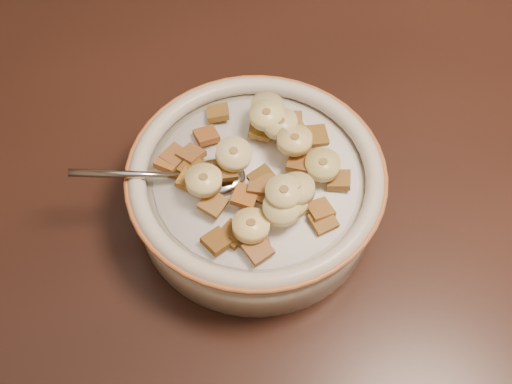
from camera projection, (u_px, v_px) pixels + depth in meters
name	position (u px, v px, depth m)	size (l,w,h in m)	color
floor	(369.00, 369.00, 1.34)	(4.00, 4.50, 0.10)	#422816
table	(476.00, 138.00, 0.69)	(1.40, 0.90, 0.04)	black
cereal_bowl	(256.00, 194.00, 0.59)	(0.22, 0.22, 0.05)	#B9AE95
milk	(256.00, 178.00, 0.57)	(0.18, 0.18, 0.00)	white
spoon	(216.00, 177.00, 0.56)	(0.04, 0.05, 0.01)	gray
cereal_square_0	(299.00, 163.00, 0.56)	(0.02, 0.02, 0.01)	brown
cereal_square_1	(245.00, 236.00, 0.53)	(0.02, 0.02, 0.01)	brown
cereal_square_2	(190.00, 181.00, 0.56)	(0.02, 0.02, 0.01)	brown
cereal_square_3	(200.00, 180.00, 0.55)	(0.02, 0.02, 0.01)	brown
cereal_square_4	(175.00, 156.00, 0.57)	(0.02, 0.02, 0.01)	brown
cereal_square_5	(314.00, 159.00, 0.57)	(0.02, 0.02, 0.01)	brown
cereal_square_6	(316.00, 136.00, 0.59)	(0.02, 0.02, 0.01)	brown
cereal_square_7	(193.00, 168.00, 0.56)	(0.02, 0.02, 0.01)	brown
cereal_square_8	(261.00, 184.00, 0.54)	(0.02, 0.02, 0.01)	olive
cereal_square_9	(206.00, 136.00, 0.59)	(0.02, 0.02, 0.01)	#96521F
cereal_square_10	(169.00, 162.00, 0.57)	(0.02, 0.02, 0.01)	#9D561C
cereal_square_11	(291.00, 124.00, 0.59)	(0.02, 0.02, 0.01)	olive
cereal_square_12	(256.00, 236.00, 0.53)	(0.02, 0.02, 0.01)	#935828
cereal_square_13	(217.00, 241.00, 0.52)	(0.02, 0.02, 0.01)	brown
cereal_square_14	(224.00, 170.00, 0.55)	(0.02, 0.02, 0.01)	brown
cereal_square_15	(339.00, 180.00, 0.56)	(0.02, 0.02, 0.01)	brown
cereal_square_16	(292.00, 121.00, 0.60)	(0.02, 0.02, 0.01)	brown
cereal_square_17	(269.00, 194.00, 0.54)	(0.02, 0.02, 0.01)	brown
cereal_square_18	(260.00, 130.00, 0.59)	(0.02, 0.02, 0.01)	olive
cereal_square_19	(258.00, 250.00, 0.52)	(0.02, 0.02, 0.01)	brown
cereal_square_20	(218.00, 113.00, 0.60)	(0.02, 0.02, 0.01)	olive
cereal_square_21	(233.00, 234.00, 0.53)	(0.02, 0.02, 0.01)	brown
cereal_square_22	(269.00, 120.00, 0.60)	(0.02, 0.02, 0.01)	#975C21
cereal_square_23	(320.00, 210.00, 0.54)	(0.02, 0.02, 0.01)	#916320
cereal_square_24	(323.00, 221.00, 0.54)	(0.02, 0.02, 0.01)	brown
cereal_square_25	(263.00, 179.00, 0.54)	(0.02, 0.02, 0.01)	brown
cereal_square_26	(245.00, 196.00, 0.54)	(0.02, 0.02, 0.01)	#9D581A
cereal_square_27	(191.00, 154.00, 0.57)	(0.02, 0.02, 0.01)	brown
cereal_square_28	(213.00, 204.00, 0.54)	(0.02, 0.02, 0.01)	brown
banana_slice_0	(290.00, 202.00, 0.53)	(0.03, 0.03, 0.01)	tan
banana_slice_1	(204.00, 180.00, 0.54)	(0.03, 0.03, 0.01)	#FFE3A7
banana_slice_2	(266.00, 115.00, 0.57)	(0.03, 0.03, 0.01)	beige
banana_slice_3	(251.00, 225.00, 0.52)	(0.03, 0.03, 0.01)	#F7D782
banana_slice_4	(282.00, 208.00, 0.52)	(0.03, 0.03, 0.01)	#FFF28D
banana_slice_5	(267.00, 107.00, 0.58)	(0.03, 0.03, 0.01)	#CEC27F
banana_slice_6	(323.00, 165.00, 0.55)	(0.03, 0.03, 0.01)	#D3C96B
banana_slice_7	(295.00, 140.00, 0.56)	(0.03, 0.03, 0.01)	#E0BF77
banana_slice_8	(296.00, 189.00, 0.53)	(0.03, 0.03, 0.01)	#D2BE7B
banana_slice_9	(234.00, 154.00, 0.55)	(0.03, 0.03, 0.01)	#F5E395
banana_slice_10	(280.00, 124.00, 0.57)	(0.03, 0.03, 0.01)	beige
banana_slice_11	(284.00, 193.00, 0.53)	(0.03, 0.03, 0.01)	#F6E08F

